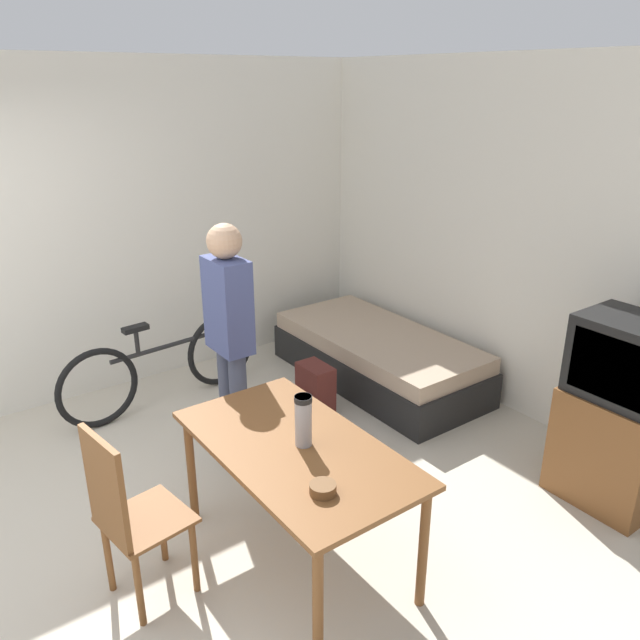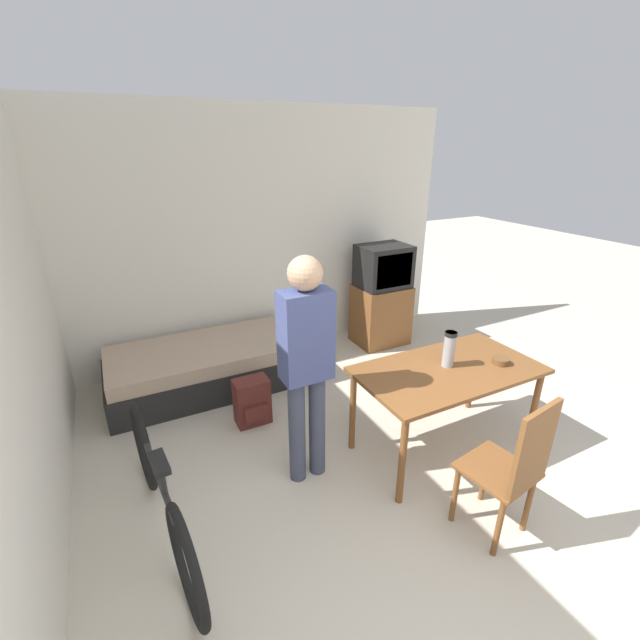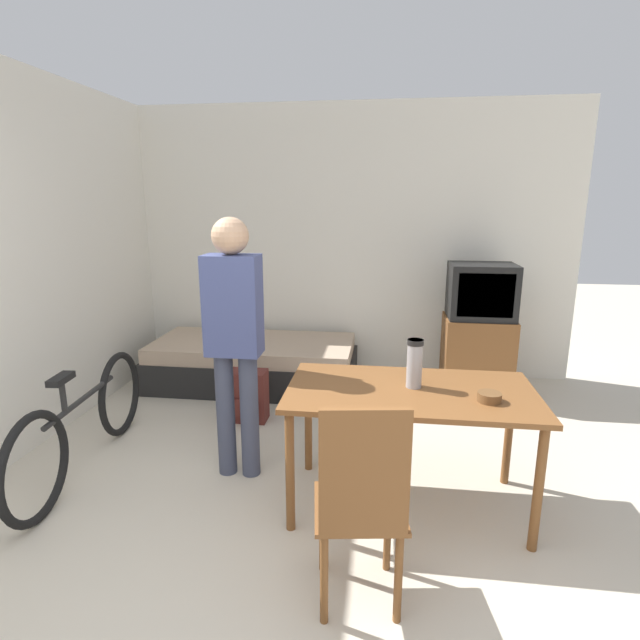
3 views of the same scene
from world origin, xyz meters
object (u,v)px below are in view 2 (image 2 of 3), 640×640
daybed (211,365)px  backpack (252,402)px  dining_table (448,378)px  person_standing (306,358)px  wooden_chair (514,466)px  mate_bowl (501,361)px  tv (382,297)px  thermos_flask (449,348)px  bicycle (161,494)px

daybed → backpack: size_ratio=4.63×
dining_table → person_standing: (-1.09, 0.21, 0.33)m
daybed → backpack: 0.83m
wooden_chair → backpack: bearing=118.7°
person_standing → mate_bowl: 1.55m
tv → backpack: 2.18m
dining_table → mate_bowl: mate_bowl is taller
wooden_chair → thermos_flask: bearing=74.0°
daybed → dining_table: dining_table is taller
tv → person_standing: (-1.80, -1.69, 0.39)m
tv → mate_bowl: 2.06m
tv → wooden_chair: tv is taller
backpack → mate_bowl: bearing=-34.5°
wooden_chair → bicycle: size_ratio=0.58×
thermos_flask → mate_bowl: bearing=-22.5°
tv → thermos_flask: bearing=-110.2°
daybed → tv: tv is taller
bicycle → person_standing: (1.03, 0.09, 0.65)m
wooden_chair → person_standing: size_ratio=0.60×
tv → wooden_chair: bearing=-108.9°
thermos_flask → mate_bowl: (0.39, -0.16, -0.13)m
wooden_chair → thermos_flask: (0.25, 0.87, 0.34)m
dining_table → tv: bearing=69.7°
dining_table → backpack: 1.67m
daybed → person_standing: person_standing is taller
wooden_chair → person_standing: bearing=129.3°
daybed → backpack: bearing=-78.1°
tv → backpack: (-1.95, -0.89, -0.38)m
daybed → bicycle: size_ratio=1.14×
person_standing → mate_bowl: person_standing is taller
daybed → wooden_chair: bearing=-66.0°
thermos_flask → mate_bowl: size_ratio=2.25×
wooden_chair → backpack: size_ratio=2.36×
thermos_flask → backpack: bearing=142.3°
tv → dining_table: size_ratio=0.87×
dining_table → wooden_chair: size_ratio=1.40×
mate_bowl → person_standing: bearing=167.4°
bicycle → thermos_flask: (2.14, -0.08, 0.56)m
dining_table → mate_bowl: bearing=-16.9°
dining_table → backpack: bearing=140.8°
daybed → bicycle: bearing=-112.4°
wooden_chair → mate_bowl: 0.98m
daybed → mate_bowl: bearing=-46.9°
person_standing → mate_bowl: (1.50, -0.34, -0.23)m
tv → bicycle: 3.35m
tv → person_standing: 2.50m
tv → person_standing: bearing=-136.7°
dining_table → thermos_flask: 0.24m
wooden_chair → bicycle: 2.13m
daybed → mate_bowl: 2.73m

